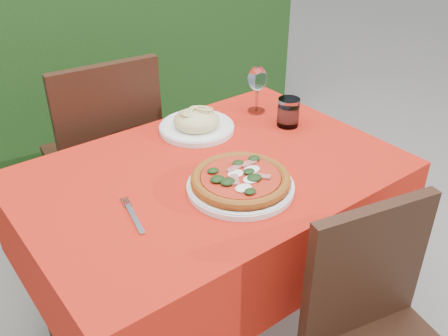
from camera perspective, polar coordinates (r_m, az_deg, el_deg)
ground at (r=2.17m, az=-1.28°, el=-17.18°), size 60.00×60.00×0.00m
hedge at (r=2.93m, az=-20.51°, el=15.47°), size 3.20×0.55×1.78m
dining_table at (r=1.77m, az=-1.50°, el=-4.28°), size 1.26×0.86×0.75m
chair_near at (r=1.54m, az=17.42°, el=-17.56°), size 0.47×0.47×0.87m
chair_far at (r=2.25m, az=-13.36°, el=2.13°), size 0.49×0.49×0.98m
pizza_plate at (r=1.56m, az=1.91°, el=-1.57°), size 0.37×0.37×0.06m
pasta_plate at (r=1.92m, az=-3.15°, el=5.09°), size 0.29×0.29×0.08m
water_glass at (r=1.97m, az=7.35°, el=6.20°), size 0.09×0.09×0.11m
wine_glass at (r=2.04m, az=3.83°, el=9.96°), size 0.08×0.08×0.20m
fork at (r=1.47m, az=-10.15°, el=-5.72°), size 0.07×0.21×0.01m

